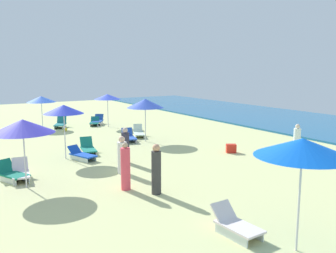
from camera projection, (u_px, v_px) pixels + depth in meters
The scene contains 25 objects.
ocean at pixel (336, 127), 25.90m from camera, with size 60.00×10.74×0.12m, color #1E6193.
umbrella_0 at pixel (64, 109), 16.80m from camera, with size 1.84×1.84×2.55m.
lounge_chair_0_0 at pixel (88, 148), 18.23m from camera, with size 1.55×0.84×0.73m.
lounge_chair_0_1 at pixel (82, 155), 16.90m from camera, with size 1.61×1.05×0.60m.
umbrella_1 at pixel (302, 147), 8.16m from camera, with size 2.16×2.16×2.70m.
lounge_chair_1_0 at pixel (236, 225), 9.31m from camera, with size 1.44×0.73×0.71m.
umbrella_2 at pixel (145, 103), 20.77m from camera, with size 2.12×2.12×2.48m.
lounge_chair_2_0 at pixel (129, 137), 21.14m from camera, with size 1.58×0.98×0.71m.
lounge_chair_2_1 at pixel (139, 133), 22.53m from camera, with size 1.57×1.04×0.71m.
umbrella_3 at pixel (107, 97), 26.08m from camera, with size 1.91×1.91×2.35m.
lounge_chair_3_0 at pixel (98, 121), 27.40m from camera, with size 1.54×1.27×0.72m.
lounge_chair_3_1 at pixel (95, 122), 26.84m from camera, with size 1.40×1.10×0.61m.
umbrella_4 at pixel (41, 99), 25.45m from camera, with size 1.98×1.98×2.26m.
lounge_chair_4_0 at pixel (60, 124), 25.90m from camera, with size 1.63×1.24×0.75m.
umbrella_5 at pixel (23, 126), 12.69m from camera, with size 2.19×2.19×2.47m.
lounge_chair_5_0 at pixel (12, 174), 13.77m from camera, with size 1.48×1.12×0.76m.
lounge_chair_5_1 at pixel (21, 173), 13.91m from camera, with size 1.49×0.78×0.75m.
beachgoer_0 at pixel (156, 170), 12.26m from camera, with size 0.35×0.35×1.73m.
beachgoer_2 at pixel (125, 146), 16.27m from camera, with size 0.50×0.50×1.62m.
beachgoer_3 at pixel (297, 142), 17.21m from camera, with size 0.42×0.42×1.62m.
beachgoer_5 at pixel (126, 168), 12.70m from camera, with size 0.46×0.46×1.69m.
beachgoer_6 at pixel (122, 156), 14.67m from camera, with size 0.47×0.47×1.54m.
beach_ball_0 at pixel (65, 130), 24.40m from camera, with size 0.25×0.25×0.25m, color yellow.
cooler_box_1 at pixel (231, 148), 18.32m from camera, with size 0.49×0.32×0.43m, color red.
beach_ball_2 at pixel (39, 132), 23.45m from camera, with size 0.26×0.26×0.26m, color #4091D6.
Camera 1 is at (15.69, 1.17, 4.27)m, focal length 38.87 mm.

